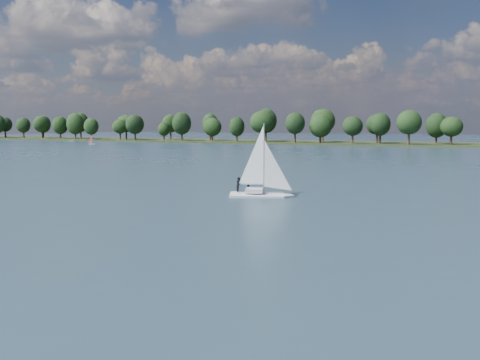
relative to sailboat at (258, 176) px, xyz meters
name	(u,v)px	position (x,y,z in m)	size (l,w,h in m)	color
ground	(415,165)	(10.12, 60.26, -2.56)	(700.00, 700.00, 0.00)	#233342
far_shore	(453,146)	(10.12, 172.26, -2.56)	(660.00, 40.00, 1.50)	black
sailboat	(258,176)	(0.00, 0.00, 0.00)	(7.20, 4.25, 9.16)	silver
dinghy_pink	(92,142)	(-130.12, 120.83, -1.46)	(3.10, 2.42, 4.65)	silver
pontoon	(73,141)	(-168.05, 150.36, -2.56)	(4.00, 2.00, 0.50)	slate
treeline	(441,126)	(5.73, 168.13, 5.44)	(562.76, 74.15, 17.41)	black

